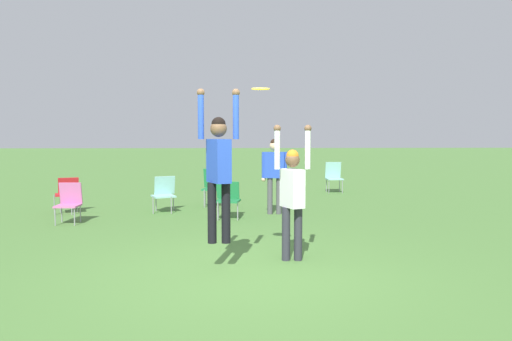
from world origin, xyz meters
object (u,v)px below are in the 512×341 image
at_px(camping_chair_0, 213,184).
at_px(camping_chair_4, 164,192).
at_px(person_jumping, 219,162).
at_px(camping_chair_5, 334,175).
at_px(person_spectator_near, 274,169).
at_px(camping_chair_1, 228,197).
at_px(camping_chair_2, 67,191).
at_px(frisbee, 261,89).
at_px(camping_chair_3, 69,200).
at_px(person_defending, 292,190).

height_order(camping_chair_0, camping_chair_4, camping_chair_0).
distance_m(person_jumping, camping_chair_5, 9.46).
height_order(person_jumping, person_spectator_near, person_jumping).
height_order(camping_chair_1, camping_chair_2, camping_chair_2).
xyz_separation_m(frisbee, person_spectator_near, (0.55, 4.58, -1.39)).
relative_size(frisbee, camping_chair_0, 0.26).
height_order(person_jumping, camping_chair_3, person_jumping).
bearing_deg(camping_chair_3, person_jumping, 131.82).
relative_size(camping_chair_0, camping_chair_2, 1.15).
bearing_deg(camping_chair_4, camping_chair_0, -163.15).
bearing_deg(camping_chair_1, camping_chair_3, 17.93).
height_order(camping_chair_0, person_spectator_near, person_spectator_near).
bearing_deg(frisbee, person_spectator_near, 83.15).
bearing_deg(person_defending, person_jumping, -90.00).
relative_size(camping_chair_2, camping_chair_4, 0.98).
bearing_deg(person_spectator_near, person_jumping, -95.80).
distance_m(person_jumping, person_defending, 1.21).
height_order(person_jumping, person_defending, person_jumping).
height_order(frisbee, camping_chair_4, frisbee).
distance_m(camping_chair_0, camping_chair_4, 1.46).
height_order(camping_chair_4, camping_chair_5, camping_chair_5).
bearing_deg(frisbee, camping_chair_2, 130.62).
distance_m(camping_chair_0, camping_chair_1, 1.94).
bearing_deg(camping_chair_5, camping_chair_3, 36.52).
xyz_separation_m(person_defending, camping_chair_1, (-0.98, 3.69, -0.56)).
height_order(frisbee, person_spectator_near, frisbee).
bearing_deg(camping_chair_1, person_jumping, 98.69).
distance_m(frisbee, camping_chair_1, 4.55).
height_order(frisbee, camping_chair_2, frisbee).
bearing_deg(camping_chair_2, person_defending, 116.23).
xyz_separation_m(frisbee, camping_chair_2, (-4.23, 4.93, -1.92)).
bearing_deg(camping_chair_4, camping_chair_3, 16.66).
distance_m(camping_chair_1, camping_chair_3, 3.28).
distance_m(person_jumping, frisbee, 1.13).
bearing_deg(camping_chair_2, camping_chair_4, 162.84).
xyz_separation_m(camping_chair_2, person_spectator_near, (4.78, -0.35, 0.53)).
xyz_separation_m(camping_chair_0, camping_chair_2, (-3.34, -1.04, -0.04)).
height_order(camping_chair_2, camping_chair_3, camping_chair_3).
bearing_deg(camping_chair_4, camping_chair_1, 124.59).
distance_m(camping_chair_1, camping_chair_2, 3.83).
distance_m(person_defending, frisbee, 1.53).
distance_m(person_defending, camping_chair_3, 5.33).
relative_size(person_jumping, person_spectator_near, 1.20).
height_order(camping_chair_0, camping_chair_2, camping_chair_0).
relative_size(camping_chair_1, camping_chair_5, 0.83).
distance_m(camping_chair_0, camping_chair_2, 3.50).
distance_m(frisbee, camping_chair_2, 6.78).
relative_size(frisbee, camping_chair_1, 0.31).
distance_m(frisbee, camping_chair_4, 5.76).
xyz_separation_m(person_jumping, person_defending, (1.04, 0.46, -0.43)).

